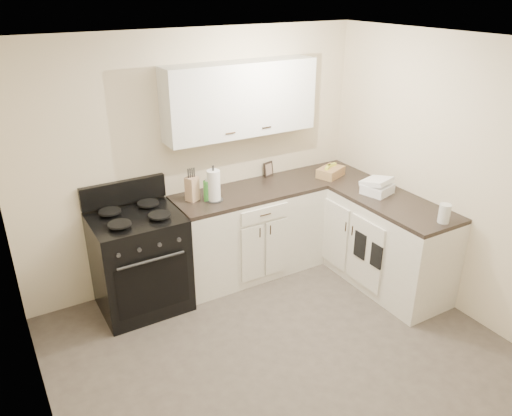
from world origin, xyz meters
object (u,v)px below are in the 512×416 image
knife_block (192,189)px  wicker_basket (331,172)px  countertop_grill (377,189)px  stove (140,263)px  paper_towel (214,186)px

knife_block → wicker_basket: (1.56, -0.16, -0.07)m
wicker_basket → countertop_grill: 0.62m
stove → countertop_grill: bearing=-16.9°
stove → wicker_basket: 2.22m
countertop_grill → paper_towel: bearing=140.4°
stove → paper_towel: (0.78, -0.02, 0.63)m
stove → wicker_basket: bearing=-1.9°
knife_block → countertop_grill: 1.83m
stove → paper_towel: 1.01m
stove → wicker_basket: size_ratio=3.27×
paper_towel → countertop_grill: 1.63m
wicker_basket → countertop_grill: wicker_basket is taller
paper_towel → wicker_basket: size_ratio=1.03×
stove → countertop_grill: 2.42m
stove → knife_block: 0.86m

